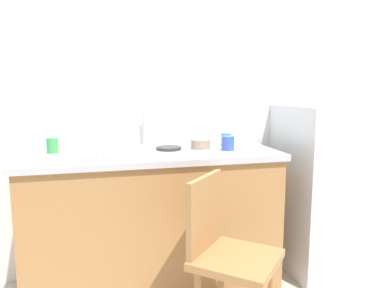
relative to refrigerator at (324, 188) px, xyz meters
name	(u,v)px	position (x,y,z in m)	size (l,w,h in m)	color
back_wall	(156,90)	(-1.19, 0.37, 0.72)	(4.80, 0.10, 2.66)	silver
cabinet_base	(154,224)	(-1.27, 0.02, -0.16)	(1.59, 0.60, 0.89)	#A87542
countertop	(153,155)	(-1.27, 0.02, 0.30)	(1.63, 0.64, 0.04)	#B7B7BC
faucet	(145,130)	(-1.29, 0.27, 0.44)	(0.02, 0.02, 0.24)	#B7B7BC
refrigerator	(324,188)	(0.00, 0.00, 0.00)	(0.60, 0.63, 1.22)	silver
chair	(226,252)	(-0.98, -0.61, -0.11)	(0.56, 0.56, 0.89)	#A87542
dish_tray	(127,151)	(-1.44, -0.06, 0.35)	(0.28, 0.20, 0.05)	white
terracotta_bowl	(201,144)	(-0.93, 0.07, 0.36)	(0.13, 0.13, 0.06)	gray
hotplate	(169,148)	(-1.15, 0.08, 0.33)	(0.17, 0.17, 0.02)	#2D2D2D
cup_blue	(228,143)	(-0.77, -0.04, 0.37)	(0.08, 0.08, 0.09)	blue
cup_green	(52,145)	(-1.89, 0.14, 0.37)	(0.07, 0.07, 0.10)	green
cup_teal	(226,140)	(-0.72, 0.14, 0.37)	(0.07, 0.07, 0.09)	teal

